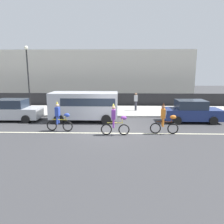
{
  "coord_description": "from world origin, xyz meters",
  "views": [
    {
      "loc": [
        0.58,
        -13.42,
        3.86
      ],
      "look_at": [
        0.15,
        1.2,
        1.0
      ],
      "focal_mm": 35.0,
      "sensor_mm": 36.0,
      "label": 1
    }
  ],
  "objects_px": {
    "parked_car_navy": "(191,112)",
    "street_lamp_post": "(28,68)",
    "parade_cyclist_orange": "(165,120)",
    "parade_cyclist_cobalt": "(60,118)",
    "pedestrian_onlooker": "(136,101)",
    "parked_car_silver": "(13,110)",
    "parade_cyclist_purple": "(115,121)",
    "parked_van_silver": "(85,104)"
  },
  "relations": [
    {
      "from": "parked_car_silver",
      "to": "parked_car_navy",
      "type": "distance_m",
      "value": 13.47
    },
    {
      "from": "parade_cyclist_cobalt",
      "to": "parade_cyclist_orange",
      "type": "bearing_deg",
      "value": -3.58
    },
    {
      "from": "parade_cyclist_purple",
      "to": "parade_cyclist_orange",
      "type": "height_order",
      "value": "same"
    },
    {
      "from": "parade_cyclist_purple",
      "to": "parked_van_silver",
      "type": "xyz_separation_m",
      "value": [
        -2.33,
        3.56,
        0.44
      ]
    },
    {
      "from": "parked_car_silver",
      "to": "parked_van_silver",
      "type": "bearing_deg",
      "value": -0.27
    },
    {
      "from": "parked_van_silver",
      "to": "parade_cyclist_orange",
      "type": "bearing_deg",
      "value": -31.2
    },
    {
      "from": "parade_cyclist_purple",
      "to": "street_lamp_post",
      "type": "distance_m",
      "value": 12.09
    },
    {
      "from": "parade_cyclist_orange",
      "to": "street_lamp_post",
      "type": "xyz_separation_m",
      "value": [
        -11.37,
        7.77,
        3.15
      ]
    },
    {
      "from": "parade_cyclist_orange",
      "to": "parked_car_silver",
      "type": "distance_m",
      "value": 11.32
    },
    {
      "from": "parked_van_silver",
      "to": "parked_car_silver",
      "type": "relative_size",
      "value": 1.22
    },
    {
      "from": "pedestrian_onlooker",
      "to": "parked_car_silver",
      "type": "bearing_deg",
      "value": -159.22
    },
    {
      "from": "parade_cyclist_purple",
      "to": "parked_car_navy",
      "type": "xyz_separation_m",
      "value": [
        5.6,
        3.5,
        -0.06
      ]
    },
    {
      "from": "parade_cyclist_cobalt",
      "to": "street_lamp_post",
      "type": "bearing_deg",
      "value": 123.42
    },
    {
      "from": "parade_cyclist_purple",
      "to": "parked_van_silver",
      "type": "height_order",
      "value": "parked_van_silver"
    },
    {
      "from": "parade_cyclist_purple",
      "to": "street_lamp_post",
      "type": "xyz_separation_m",
      "value": [
        -8.4,
        8.12,
        3.15
      ]
    },
    {
      "from": "parade_cyclist_purple",
      "to": "parade_cyclist_orange",
      "type": "relative_size",
      "value": 1.0
    },
    {
      "from": "parade_cyclist_cobalt",
      "to": "parade_cyclist_orange",
      "type": "height_order",
      "value": "same"
    },
    {
      "from": "street_lamp_post",
      "to": "parade_cyclist_cobalt",
      "type": "bearing_deg",
      "value": -56.58
    },
    {
      "from": "parade_cyclist_cobalt",
      "to": "pedestrian_onlooker",
      "type": "bearing_deg",
      "value": 50.73
    },
    {
      "from": "street_lamp_post",
      "to": "pedestrian_onlooker",
      "type": "height_order",
      "value": "street_lamp_post"
    },
    {
      "from": "parked_car_silver",
      "to": "street_lamp_post",
      "type": "xyz_separation_m",
      "value": [
        -0.52,
        4.53,
        3.21
      ]
    },
    {
      "from": "parked_car_silver",
      "to": "street_lamp_post",
      "type": "distance_m",
      "value": 5.58
    },
    {
      "from": "parked_car_navy",
      "to": "street_lamp_post",
      "type": "relative_size",
      "value": 0.7
    },
    {
      "from": "parked_van_silver",
      "to": "street_lamp_post",
      "type": "distance_m",
      "value": 8.06
    },
    {
      "from": "parked_van_silver",
      "to": "street_lamp_post",
      "type": "relative_size",
      "value": 0.85
    },
    {
      "from": "parked_car_navy",
      "to": "parade_cyclist_cobalt",
      "type": "bearing_deg",
      "value": -163.26
    },
    {
      "from": "parade_cyclist_cobalt",
      "to": "parade_cyclist_purple",
      "type": "relative_size",
      "value": 1.0
    },
    {
      "from": "street_lamp_post",
      "to": "parked_van_silver",
      "type": "bearing_deg",
      "value": -36.89
    },
    {
      "from": "parked_car_navy",
      "to": "pedestrian_onlooker",
      "type": "height_order",
      "value": "pedestrian_onlooker"
    },
    {
      "from": "parade_cyclist_cobalt",
      "to": "pedestrian_onlooker",
      "type": "distance_m",
      "value": 8.38
    },
    {
      "from": "parked_van_silver",
      "to": "parked_car_silver",
      "type": "distance_m",
      "value": 5.57
    },
    {
      "from": "parade_cyclist_purple",
      "to": "parked_van_silver",
      "type": "distance_m",
      "value": 4.27
    },
    {
      "from": "street_lamp_post",
      "to": "parade_cyclist_orange",
      "type": "bearing_deg",
      "value": -34.33
    },
    {
      "from": "parked_car_navy",
      "to": "pedestrian_onlooker",
      "type": "distance_m",
      "value": 5.36
    },
    {
      "from": "parade_cyclist_purple",
      "to": "street_lamp_post",
      "type": "relative_size",
      "value": 0.33
    },
    {
      "from": "parade_cyclist_purple",
      "to": "parked_car_navy",
      "type": "distance_m",
      "value": 6.6
    },
    {
      "from": "parked_car_navy",
      "to": "parked_car_silver",
      "type": "bearing_deg",
      "value": 179.65
    },
    {
      "from": "parked_van_silver",
      "to": "parade_cyclist_cobalt",
      "type": "bearing_deg",
      "value": -113.43
    },
    {
      "from": "parked_van_silver",
      "to": "parked_car_navy",
      "type": "bearing_deg",
      "value": -0.39
    },
    {
      "from": "parade_cyclist_purple",
      "to": "parade_cyclist_cobalt",
      "type": "bearing_deg",
      "value": 167.96
    },
    {
      "from": "parade_cyclist_cobalt",
      "to": "parade_cyclist_purple",
      "type": "distance_m",
      "value": 3.62
    },
    {
      "from": "parade_cyclist_cobalt",
      "to": "parade_cyclist_orange",
      "type": "xyz_separation_m",
      "value": [
        6.52,
        -0.41,
        0.0
      ]
    }
  ]
}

